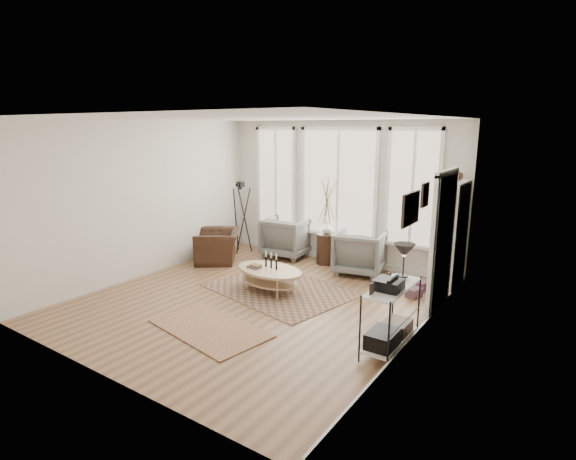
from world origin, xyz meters
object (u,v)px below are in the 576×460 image
Objects in this scene: bookcase at (452,237)px; side_table at (327,223)px; coffee_table at (269,274)px; armchair_left at (288,237)px; accent_chair at (218,246)px; armchair_right at (360,252)px; low_shelf at (391,311)px.

side_table is (-2.52, 0.22, -0.11)m from bookcase.
armchair_left is (-0.95, 1.97, 0.12)m from coffee_table.
bookcase is 4.64m from accent_chair.
coffee_table is at bearing -145.61° from bookcase.
coffee_table is at bearing 111.01° from armchair_left.
armchair_right is at bearing 64.04° from coffee_table.
low_shelf is at bearing 136.66° from armchair_left.
side_table is (-0.84, 0.20, 0.43)m from armchair_right.
coffee_table is 2.04m from side_table.
low_shelf is 1.38× the size of armchair_left.
low_shelf is (-0.06, -2.52, -0.44)m from bookcase.
low_shelf reaches higher than accent_chair.
low_shelf is 4.73m from accent_chair.
low_shelf is 2.62m from coffee_table.
bookcase reaches higher than side_table.
armchair_right is (-1.68, 0.03, -0.54)m from bookcase.
coffee_table is 2.19m from armchair_left.
armchair_right is (1.81, -0.20, -0.01)m from armchair_left.
side_table reaches higher than coffee_table.
side_table is (-2.47, 2.75, 0.34)m from low_shelf.
armchair_left is (-3.50, 0.22, -0.53)m from bookcase.
coffee_table is 2.12m from accent_chair.
bookcase is 1.58× the size of low_shelf.
side_table is (0.02, 1.97, 0.53)m from coffee_table.
coffee_table is at bearing -90.71° from side_table.
side_table is 2.34m from accent_chair.
accent_chair is at bearing 43.78° from armchair_left.
accent_chair is at bearing -150.13° from side_table.
accent_chair is (-1.98, -1.14, -0.52)m from side_table.
armchair_left is at bearing 101.59° from accent_chair.
low_shelf is at bearing -48.06° from side_table.
bookcase is at bearing 34.39° from coffee_table.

